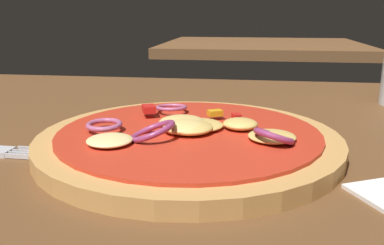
% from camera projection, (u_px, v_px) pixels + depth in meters
% --- Properties ---
extents(dining_table, '(1.40, 0.87, 0.04)m').
position_uv_depth(dining_table, '(207.00, 180.00, 0.36)').
color(dining_table, brown).
rests_on(dining_table, ground).
extents(pizza, '(0.28, 0.28, 0.03)m').
position_uv_depth(pizza, '(189.00, 139.00, 0.38)').
color(pizza, tan).
rests_on(pizza, dining_table).
extents(background_table, '(0.79, 0.67, 0.04)m').
position_uv_depth(background_table, '(262.00, 47.00, 1.67)').
color(background_table, brown).
rests_on(background_table, ground).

